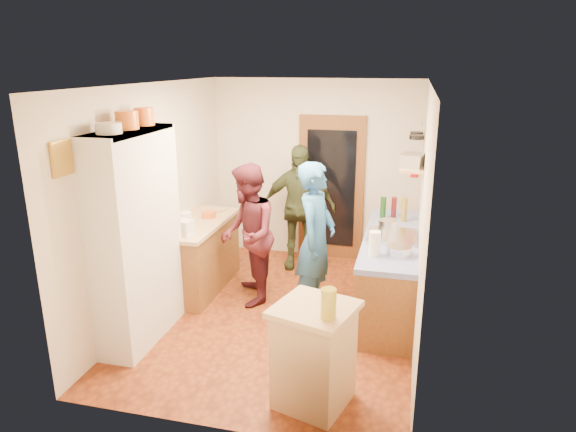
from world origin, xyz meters
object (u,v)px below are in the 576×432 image
at_px(island_base, 314,358).
at_px(person_left, 250,234).
at_px(hutch_body, 137,238).
at_px(right_counter_base, 390,274).
at_px(person_hob, 318,241).
at_px(person_back, 299,207).

xyz_separation_m(island_base, person_left, (-1.13, 1.79, 0.42)).
xyz_separation_m(hutch_body, right_counter_base, (2.50, 1.30, -0.68)).
bearing_deg(person_hob, right_counter_base, -58.05).
bearing_deg(person_left, person_hob, 59.67).
bearing_deg(hutch_body, person_hob, 29.18).
bearing_deg(island_base, right_counter_base, 75.20).
height_order(hutch_body, person_hob, hutch_body).
bearing_deg(hutch_body, person_back, 62.36).
relative_size(island_base, person_left, 0.51).
relative_size(right_counter_base, person_hob, 1.24).
bearing_deg(right_counter_base, island_base, -104.80).
bearing_deg(island_base, person_back, 104.88).
relative_size(right_counter_base, person_back, 1.26).
distance_m(island_base, person_hob, 1.72).
height_order(right_counter_base, island_base, island_base).
bearing_deg(person_back, person_left, -111.60).
bearing_deg(island_base, person_left, 122.19).
relative_size(hutch_body, person_hob, 1.24).
height_order(person_hob, person_back, person_hob).
height_order(hutch_body, person_back, hutch_body).
height_order(island_base, person_left, person_left).
xyz_separation_m(person_left, person_back, (0.34, 1.16, 0.03)).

